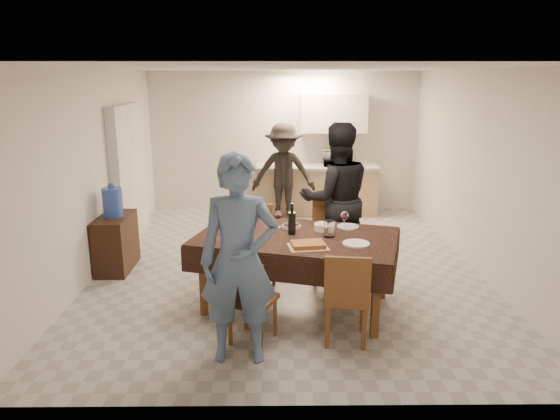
% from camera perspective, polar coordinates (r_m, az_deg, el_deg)
% --- Properties ---
extents(floor, '(5.00, 6.00, 0.02)m').
position_cam_1_polar(floor, '(6.86, 0.86, -6.35)').
color(floor, '#ACACA7').
rests_on(floor, ground).
extents(ceiling, '(5.00, 6.00, 0.02)m').
position_cam_1_polar(ceiling, '(6.39, 0.96, 15.91)').
color(ceiling, white).
rests_on(ceiling, wall_back).
extents(wall_back, '(5.00, 0.02, 2.60)m').
position_cam_1_polar(wall_back, '(9.46, 0.46, 7.76)').
color(wall_back, silver).
rests_on(wall_back, floor).
extents(wall_front, '(5.00, 0.02, 2.60)m').
position_cam_1_polar(wall_front, '(3.60, 2.07, -4.55)').
color(wall_front, silver).
rests_on(wall_front, floor).
extents(wall_left, '(0.02, 6.00, 2.60)m').
position_cam_1_polar(wall_left, '(6.91, -20.36, 4.07)').
color(wall_left, silver).
rests_on(wall_left, floor).
extents(wall_right, '(0.02, 6.00, 2.60)m').
position_cam_1_polar(wall_right, '(7.02, 21.81, 4.10)').
color(wall_right, silver).
rests_on(wall_right, floor).
extents(stub_partition, '(0.15, 1.40, 2.10)m').
position_cam_1_polar(stub_partition, '(8.05, -16.86, 4.00)').
color(stub_partition, white).
rests_on(stub_partition, floor).
extents(kitchen_base_cabinet, '(2.20, 0.60, 0.86)m').
position_cam_1_polar(kitchen_base_cabinet, '(9.33, 4.17, 2.19)').
color(kitchen_base_cabinet, tan).
rests_on(kitchen_base_cabinet, floor).
extents(kitchen_worktop, '(2.24, 0.64, 0.05)m').
position_cam_1_polar(kitchen_worktop, '(9.24, 4.23, 4.94)').
color(kitchen_worktop, '#A7A7A2').
rests_on(kitchen_worktop, kitchen_base_cabinet).
extents(upper_cabinet, '(1.20, 0.34, 0.70)m').
position_cam_1_polar(upper_cabinet, '(9.29, 6.15, 10.95)').
color(upper_cabinet, white).
rests_on(upper_cabinet, wall_back).
extents(dining_table, '(2.39, 1.78, 0.83)m').
position_cam_1_polar(dining_table, '(5.43, 1.91, -3.30)').
color(dining_table, black).
rests_on(dining_table, floor).
extents(chair_near_left, '(0.53, 0.54, 0.48)m').
position_cam_1_polar(chair_near_left, '(4.75, -3.20, -9.44)').
color(chair_near_left, brown).
rests_on(chair_near_left, floor).
extents(chair_near_right, '(0.47, 0.47, 0.50)m').
position_cam_1_polar(chair_near_right, '(4.78, 7.77, -9.00)').
color(chair_near_right, brown).
rests_on(chair_near_right, floor).
extents(chair_far_left, '(0.49, 0.49, 0.51)m').
position_cam_1_polar(chair_far_left, '(6.13, -2.58, -3.33)').
color(chair_far_left, brown).
rests_on(chair_far_left, floor).
extents(chair_far_right, '(0.48, 0.48, 0.54)m').
position_cam_1_polar(chair_far_right, '(6.15, 5.84, -3.02)').
color(chair_far_right, brown).
rests_on(chair_far_right, floor).
extents(console, '(0.40, 0.79, 0.73)m').
position_cam_1_polar(console, '(6.98, -18.21, -3.58)').
color(console, black).
rests_on(console, floor).
extents(water_jug, '(0.25, 0.25, 0.38)m').
position_cam_1_polar(water_jug, '(6.83, -18.59, 0.84)').
color(water_jug, blue).
rests_on(water_jug, console).
extents(wine_bottle, '(0.09, 0.09, 0.35)m').
position_cam_1_polar(wine_bottle, '(5.42, 1.38, -1.02)').
color(wine_bottle, black).
rests_on(wine_bottle, dining_table).
extents(water_pitcher, '(0.12, 0.12, 0.18)m').
position_cam_1_polar(water_pitcher, '(5.37, 5.68, -2.14)').
color(water_pitcher, white).
rests_on(water_pitcher, dining_table).
extents(savoury_tart, '(0.43, 0.35, 0.05)m').
position_cam_1_polar(savoury_tart, '(5.06, 3.22, -3.98)').
color(savoury_tart, '#AA6F32').
rests_on(savoury_tart, dining_table).
extents(salad_bowl, '(0.19, 0.19, 0.08)m').
position_cam_1_polar(salad_bowl, '(5.60, 4.91, -1.96)').
color(salad_bowl, white).
rests_on(salad_bowl, dining_table).
extents(mushroom_dish, '(0.19, 0.19, 0.03)m').
position_cam_1_polar(mushroom_dish, '(5.68, 1.29, -1.88)').
color(mushroom_dish, white).
rests_on(mushroom_dish, dining_table).
extents(wine_glass_a, '(0.08, 0.08, 0.17)m').
position_cam_1_polar(wine_glass_a, '(5.16, -4.08, -2.88)').
color(wine_glass_a, white).
rests_on(wine_glass_a, dining_table).
extents(wine_glass_b, '(0.09, 0.09, 0.21)m').
position_cam_1_polar(wine_glass_b, '(5.68, 7.37, -1.11)').
color(wine_glass_b, white).
rests_on(wine_glass_b, dining_table).
extents(wine_glass_c, '(0.09, 0.09, 0.20)m').
position_cam_1_polar(wine_glass_c, '(5.67, -0.22, -1.04)').
color(wine_glass_c, white).
rests_on(wine_glass_c, dining_table).
extents(plate_near_left, '(0.27, 0.27, 0.02)m').
position_cam_1_polar(plate_near_left, '(5.14, -4.66, -3.88)').
color(plate_near_left, white).
rests_on(plate_near_left, dining_table).
extents(plate_near_right, '(0.28, 0.28, 0.02)m').
position_cam_1_polar(plate_near_right, '(5.20, 8.69, -3.81)').
color(plate_near_right, white).
rests_on(plate_near_right, dining_table).
extents(plate_far_left, '(0.28, 0.28, 0.02)m').
position_cam_1_polar(plate_far_left, '(5.71, -4.24, -1.92)').
color(plate_far_left, white).
rests_on(plate_far_left, dining_table).
extents(plate_far_right, '(0.25, 0.25, 0.01)m').
position_cam_1_polar(plate_far_right, '(5.76, 7.76, -1.89)').
color(plate_far_right, white).
rests_on(plate_far_right, dining_table).
extents(microwave, '(0.50, 0.34, 0.28)m').
position_cam_1_polar(microwave, '(9.25, 6.55, 5.92)').
color(microwave, white).
rests_on(microwave, kitchen_worktop).
extents(person_near, '(0.70, 0.47, 1.89)m').
position_cam_1_polar(person_near, '(4.40, -4.72, -5.76)').
color(person_near, slate).
rests_on(person_near, floor).
extents(person_far, '(1.05, 0.87, 1.96)m').
position_cam_1_polar(person_far, '(6.43, 6.44, 1.24)').
color(person_far, black).
rests_on(person_far, floor).
extents(person_kitchen, '(1.11, 0.64, 1.72)m').
position_cam_1_polar(person_kitchen, '(8.77, 0.40, 4.27)').
color(person_kitchen, black).
rests_on(person_kitchen, floor).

